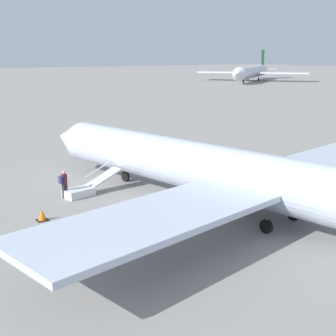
{
  "coord_description": "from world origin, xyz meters",
  "views": [
    {
      "loc": [
        -18.2,
        17.25,
        8.64
      ],
      "look_at": [
        4.18,
        1.63,
        2.0
      ],
      "focal_mm": 50.0,
      "sensor_mm": 36.0,
      "label": 1
    }
  ],
  "objects_px": {
    "airplane_main": "(252,178)",
    "boarding_stairs": "(84,189)",
    "passenger": "(64,182)",
    "airplane_far_right": "(252,72)"
  },
  "relations": [
    {
      "from": "boarding_stairs",
      "to": "airplane_main",
      "type": "bearing_deg",
      "value": -68.11
    },
    {
      "from": "airplane_main",
      "to": "boarding_stairs",
      "type": "relative_size",
      "value": 8.74
    },
    {
      "from": "airplane_main",
      "to": "boarding_stairs",
      "type": "bearing_deg",
      "value": 21.89
    },
    {
      "from": "airplane_main",
      "to": "airplane_far_right",
      "type": "relative_size",
      "value": 0.85
    },
    {
      "from": "airplane_main",
      "to": "boarding_stairs",
      "type": "xyz_separation_m",
      "value": [
        9.04,
        5.59,
        -1.85
      ]
    },
    {
      "from": "airplane_main",
      "to": "passenger",
      "type": "distance_m",
      "value": 11.53
    },
    {
      "from": "airplane_far_right",
      "to": "passenger",
      "type": "height_order",
      "value": "airplane_far_right"
    },
    {
      "from": "airplane_far_right",
      "to": "boarding_stairs",
      "type": "distance_m",
      "value": 133.7
    },
    {
      "from": "airplane_main",
      "to": "passenger",
      "type": "bearing_deg",
      "value": 26.89
    },
    {
      "from": "boarding_stairs",
      "to": "passenger",
      "type": "relative_size",
      "value": 2.37
    }
  ]
}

